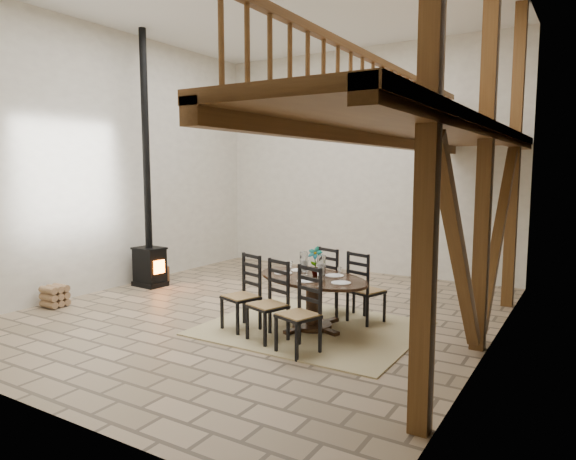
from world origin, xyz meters
The scene contains 7 objects.
ground centered at (0.00, 0.00, 0.00)m, with size 8.00×8.00×0.00m, color tan.
room_shell centered at (1.19, 0.00, 3.01)m, with size 7.02×8.02×5.01m.
rug centered at (1.13, -0.38, 0.01)m, with size 3.00×2.50×0.02m, color tan.
dining_table centered at (1.10, -0.49, 0.42)m, with size 2.21×2.43×1.21m.
wood_stove centered at (-2.99, 0.40, 1.14)m, with size 0.64×0.51×5.00m.
log_basket centered at (-3.08, 0.69, 0.17)m, with size 0.49×0.49×0.40m.
log_stack centered at (-3.20, -1.57, 0.18)m, with size 0.36×0.37×0.37m.
Camera 1 is at (4.62, -6.80, 2.32)m, focal length 32.00 mm.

